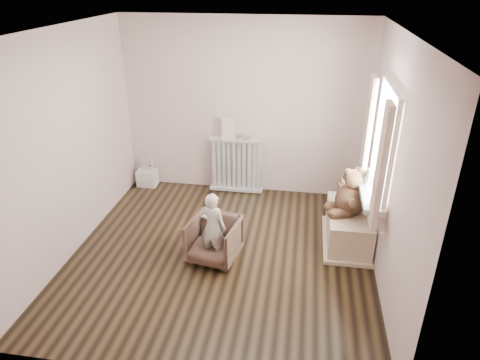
# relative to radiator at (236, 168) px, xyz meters

# --- Properties ---
(floor) EXTENTS (3.60, 3.60, 0.01)m
(floor) POSITION_rel_radiator_xyz_m (0.11, -1.68, -0.39)
(floor) COLOR black
(floor) RESTS_ON ground
(ceiling) EXTENTS (3.60, 3.60, 0.01)m
(ceiling) POSITION_rel_radiator_xyz_m (0.11, -1.68, 2.21)
(ceiling) COLOR white
(ceiling) RESTS_ON ground
(back_wall) EXTENTS (3.60, 0.02, 2.60)m
(back_wall) POSITION_rel_radiator_xyz_m (0.11, 0.12, 0.91)
(back_wall) COLOR beige
(back_wall) RESTS_ON ground
(front_wall) EXTENTS (3.60, 0.02, 2.60)m
(front_wall) POSITION_rel_radiator_xyz_m (0.11, -3.48, 0.91)
(front_wall) COLOR beige
(front_wall) RESTS_ON ground
(left_wall) EXTENTS (0.02, 3.60, 2.60)m
(left_wall) POSITION_rel_radiator_xyz_m (-1.69, -1.68, 0.91)
(left_wall) COLOR beige
(left_wall) RESTS_ON ground
(right_wall) EXTENTS (0.02, 3.60, 2.60)m
(right_wall) POSITION_rel_radiator_xyz_m (1.91, -1.68, 0.91)
(right_wall) COLOR beige
(right_wall) RESTS_ON ground
(window) EXTENTS (0.03, 0.90, 1.10)m
(window) POSITION_rel_radiator_xyz_m (1.87, -1.38, 1.06)
(window) COLOR white
(window) RESTS_ON right_wall
(window_sill) EXTENTS (0.22, 1.10, 0.06)m
(window_sill) POSITION_rel_radiator_xyz_m (1.78, -1.38, 0.48)
(window_sill) COLOR silver
(window_sill) RESTS_ON right_wall
(curtain_left) EXTENTS (0.06, 0.26, 1.30)m
(curtain_left) POSITION_rel_radiator_xyz_m (1.76, -1.95, 1.00)
(curtain_left) COLOR beige
(curtain_left) RESTS_ON right_wall
(curtain_right) EXTENTS (0.06, 0.26, 1.30)m
(curtain_right) POSITION_rel_radiator_xyz_m (1.76, -0.81, 1.00)
(curtain_right) COLOR beige
(curtain_right) RESTS_ON right_wall
(radiator) EXTENTS (0.82, 0.16, 0.87)m
(radiator) POSITION_rel_radiator_xyz_m (0.00, 0.00, 0.00)
(radiator) COLOR silver
(radiator) RESTS_ON floor
(paper_doll) EXTENTS (0.21, 0.02, 0.34)m
(paper_doll) POSITION_rel_radiator_xyz_m (-0.11, 0.00, 0.65)
(paper_doll) COLOR beige
(paper_doll) RESTS_ON radiator
(tin_a) EXTENTS (0.11, 0.11, 0.07)m
(tin_a) POSITION_rel_radiator_xyz_m (0.15, 0.00, 0.51)
(tin_a) COLOR #A59E8C
(tin_a) RESTS_ON radiator
(toy_vanity) EXTENTS (0.30, 0.22, 0.48)m
(toy_vanity) POSITION_rel_radiator_xyz_m (-1.44, -0.03, -0.11)
(toy_vanity) COLOR silver
(toy_vanity) RESTS_ON floor
(armchair) EXTENTS (0.65, 0.67, 0.52)m
(armchair) POSITION_rel_radiator_xyz_m (0.03, -1.77, -0.13)
(armchair) COLOR #51382A
(armchair) RESTS_ON floor
(child) EXTENTS (0.35, 0.27, 0.88)m
(child) POSITION_rel_radiator_xyz_m (0.03, -1.82, 0.07)
(child) COLOR beige
(child) RESTS_ON armchair
(toy_bench) EXTENTS (0.52, 0.97, 0.46)m
(toy_bench) POSITION_rel_radiator_xyz_m (1.63, -1.17, -0.19)
(toy_bench) COLOR beige
(toy_bench) RESTS_ON floor
(teddy_bear) EXTENTS (0.55, 0.47, 0.59)m
(teddy_bear) POSITION_rel_radiator_xyz_m (1.60, -1.24, 0.28)
(teddy_bear) COLOR #3C2618
(teddy_bear) RESTS_ON toy_bench
(plush_cat) EXTENTS (0.20, 0.27, 0.20)m
(plush_cat) POSITION_rel_radiator_xyz_m (1.77, -1.25, 0.61)
(plush_cat) COLOR #676358
(plush_cat) RESTS_ON window_sill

